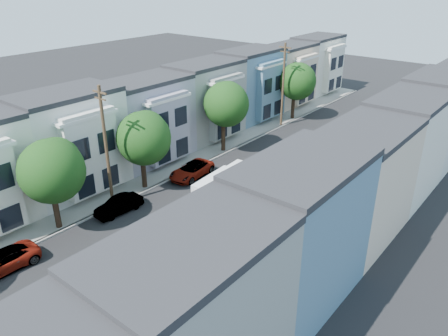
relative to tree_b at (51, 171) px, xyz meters
The scene contains 25 objects.
ground 8.45m from the tree_b, 23.98° to the left, with size 160.00×160.00×0.00m, color black.
road_slab 19.50m from the tree_b, 70.51° to the left, with size 12.00×70.00×0.02m, color black.
curb_left 18.44m from the tree_b, 89.19° to the left, with size 0.30×70.00×0.15m, color gray.
curb_right 22.20m from the tree_b, 55.25° to the left, with size 0.30×70.00×0.15m, color gray.
sidewalk_left 18.47m from the tree_b, 93.37° to the left, with size 2.60×70.00×0.15m, color gray.
sidewalk_right 22.94m from the tree_b, 52.52° to the left, with size 2.60×70.00×0.15m, color gray.
centerline 19.51m from the tree_b, 70.51° to the left, with size 0.12×70.00×0.01m, color gold.
townhouse_row_left 19.09m from the tree_b, 105.23° to the left, with size 5.00×70.00×8.50m, color beige.
townhouse_row_right 25.40m from the tree_b, 45.57° to the left, with size 5.00×70.00×8.50m, color beige.
tree_b is the anchor object (origin of this frame).
tree_c 8.57m from the tree_b, 90.00° to the left, with size 4.66×4.66×7.19m.
tree_d 19.73m from the tree_b, 90.00° to the left, with size 4.70×4.70×7.66m.
tree_e 34.03m from the tree_b, 90.00° to the left, with size 4.70×4.70×7.39m.
tree_far_r 35.04m from the tree_b, 67.87° to the left, with size 3.10×3.10×5.72m.
utility_pole_near 4.81m from the tree_b, 89.98° to the left, with size 1.60×0.26×10.00m.
utility_pole_far 30.80m from the tree_b, 90.00° to the left, with size 1.60×0.26×10.00m.
fedex_truck 13.36m from the tree_b, 52.77° to the left, with size 2.54×6.59×3.16m.
lead_sedan 22.19m from the tree_b, 67.25° to the left, with size 1.42×4.02×1.34m, color black.
parked_left_b 6.82m from the tree_b, 74.81° to the right, with size 2.18×4.73×1.32m, color black.
parked_left_c 6.23m from the tree_b, 72.17° to the left, with size 1.39×3.95×1.32m, color #ACACAC.
parked_left_d 13.66m from the tree_b, 83.81° to the left, with size 2.24×4.86×1.35m, color #4F0C16.
parked_right_a 13.01m from the tree_b, 24.77° to the right, with size 2.10×5.00×1.50m, color #5D5D5D.
parked_right_b 12.22m from the tree_b, 12.55° to the left, with size 2.28×4.94×1.37m, color silver.
parked_right_c 24.66m from the tree_b, 62.55° to the left, with size 1.41×4.01×1.34m, color black.
parked_right_d 34.84m from the tree_b, 71.10° to the left, with size 1.83×4.37×1.31m, color black.
Camera 1 is at (20.91, -16.83, 17.98)m, focal length 35.00 mm.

